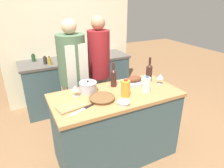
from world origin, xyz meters
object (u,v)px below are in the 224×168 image
wicker_basket (102,98)px  juice_jug (126,88)px  roasting_pan (134,81)px  cutting_board (72,107)px  condiment_bottle_tall (49,61)px  knife_chef (83,109)px  person_cook_guest (99,68)px  wine_bottle_green (149,72)px  condiment_bottle_short (45,60)px  stock_pot (88,87)px  condiment_bottle_extra (33,58)px  milk_jug (147,85)px  wine_glass_right (75,88)px  wine_glass_left (161,77)px  stand_mixer (91,49)px  person_cook_aproned (73,75)px  mixing_bowl (124,103)px  wine_bottle_dark (114,77)px

wicker_basket → juice_jug: bearing=-6.5°
roasting_pan → juice_jug: bearing=-138.9°
cutting_board → condiment_bottle_tall: condiment_bottle_tall is taller
knife_chef → condiment_bottle_tall: (-0.02, 1.54, 0.08)m
roasting_pan → person_cook_guest: (-0.21, 0.63, 0.01)m
juice_jug → wine_bottle_green: wine_bottle_green is taller
wicker_basket → condiment_bottle_short: size_ratio=2.10×
stock_pot → person_cook_guest: person_cook_guest is taller
wine_bottle_green → condiment_bottle_extra: (-1.26, 1.54, -0.04)m
milk_jug → condiment_bottle_extra: (-1.03, 1.80, -0.01)m
cutting_board → milk_jug: size_ratio=1.63×
wicker_basket → knife_chef: (-0.25, -0.10, -0.02)m
juice_jug → wine_glass_right: 0.56m
milk_jug → wine_glass_right: size_ratio=1.53×
wine_glass_left → stand_mixer: bearing=102.0°
wicker_basket → person_cook_aproned: (-0.08, 0.81, 0.01)m
mixing_bowl → condiment_bottle_short: size_ratio=0.99×
juice_jug → person_cook_guest: size_ratio=0.12×
juice_jug → milk_jug: 0.27m
wine_bottle_dark → condiment_bottle_short: wine_bottle_dark is taller
condiment_bottle_extra → mixing_bowl: bearing=-72.0°
condiment_bottle_short → person_cook_guest: person_cook_guest is taller
wine_glass_right → stand_mixer: (0.74, 1.39, 0.07)m
person_cook_guest → wine_glass_left: bearing=-52.9°
stock_pot → roasting_pan: bearing=-5.4°
roasting_pan → juice_jug: (-0.26, -0.23, 0.05)m
wine_bottle_dark → person_cook_guest: bearing=84.8°
wine_bottle_green → person_cook_guest: 0.76m
stand_mixer → mixing_bowl: bearing=-101.2°
mixing_bowl → wine_bottle_green: bearing=33.9°
wine_bottle_green → condiment_bottle_tall: wine_bottle_green is taller
condiment_bottle_tall → stand_mixer: bearing=12.0°
wine_bottle_green → stock_pot: bearing=177.2°
milk_jug → knife_chef: milk_jug is taller
roasting_pan → wine_glass_left: bearing=-24.6°
wine_glass_right → person_cook_guest: size_ratio=0.08×
wicker_basket → condiment_bottle_short: condiment_bottle_short is taller
juice_jug → wine_glass_right: size_ratio=1.58×
stock_pot → person_cook_aproned: person_cook_aproned is taller
wicker_basket → mixing_bowl: size_ratio=2.12×
mixing_bowl → roasting_pan: bearing=46.1°
wine_bottle_dark → wine_glass_left: wine_bottle_dark is taller
stock_pot → wine_bottle_green: size_ratio=0.64×
person_cook_aproned → stock_pot: bearing=-94.9°
juice_jug → wine_glass_right: (-0.50, 0.25, 0.00)m
stock_pot → wine_bottle_dark: (0.34, 0.01, 0.06)m
wine_glass_left → stand_mixer: size_ratio=0.40×
juice_jug → wine_bottle_dark: wine_bottle_dark is taller
cutting_board → stand_mixer: bearing=62.3°
mixing_bowl → wicker_basket: bearing=127.0°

